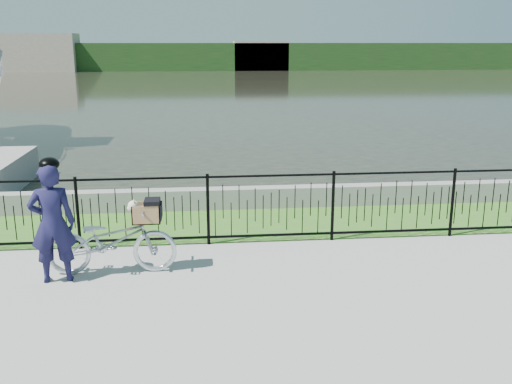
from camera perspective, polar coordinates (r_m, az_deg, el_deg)
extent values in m
plane|color=gray|center=(7.77, 3.00, -8.99)|extent=(120.00, 120.00, 0.00)
cube|color=#3A6C21|center=(10.18, 0.79, -3.09)|extent=(60.00, 2.00, 0.01)
plane|color=#28281E|center=(40.16, -4.22, 10.29)|extent=(120.00, 120.00, 0.00)
cube|color=gray|center=(11.07, 0.21, -0.54)|extent=(60.00, 0.30, 0.40)
cube|color=#214219|center=(67.05, -4.94, 13.35)|extent=(120.00, 6.00, 3.00)
cube|color=#9F927F|center=(67.19, -20.87, 12.90)|extent=(8.00, 4.00, 4.00)
cube|color=#9F927F|center=(65.92, 0.45, 13.47)|extent=(6.00, 3.00, 3.20)
imported|color=silver|center=(8.15, -14.25, -4.74)|extent=(1.78, 0.62, 0.94)
cube|color=black|center=(8.01, -10.85, -2.97)|extent=(0.38, 0.18, 0.02)
cube|color=olive|center=(8.00, -10.85, -2.92)|extent=(0.38, 0.27, 0.01)
cube|color=olive|center=(8.09, -10.82, -1.81)|extent=(0.38, 0.01, 0.26)
cube|color=olive|center=(7.85, -10.97, -2.34)|extent=(0.38, 0.02, 0.26)
cube|color=olive|center=(7.95, -9.59, -2.04)|extent=(0.02, 0.27, 0.26)
cube|color=olive|center=(7.99, -12.20, -2.10)|extent=(0.01, 0.27, 0.26)
cube|color=black|center=(7.92, -10.35, -0.94)|extent=(0.21, 0.28, 0.06)
cube|color=black|center=(7.94, -9.47, -1.86)|extent=(0.02, 0.28, 0.21)
ellipsoid|color=silver|center=(7.97, -11.04, -2.09)|extent=(0.31, 0.22, 0.20)
sphere|color=silver|center=(7.94, -12.17, -1.37)|extent=(0.15, 0.15, 0.15)
sphere|color=silver|center=(7.93, -12.53, -1.62)|extent=(0.07, 0.07, 0.07)
sphere|color=black|center=(7.93, -12.72, -1.68)|extent=(0.02, 0.02, 0.02)
cone|color=olive|center=(7.98, -12.15, -0.83)|extent=(0.06, 0.08, 0.08)
cone|color=olive|center=(7.88, -12.08, -1.03)|extent=(0.06, 0.08, 0.08)
imported|color=#151336|center=(7.99, -19.70, -2.98)|extent=(0.64, 0.47, 1.62)
ellipsoid|color=black|center=(7.79, -20.20, 2.56)|extent=(0.26, 0.29, 0.18)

